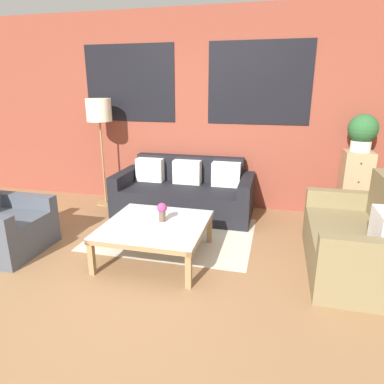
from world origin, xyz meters
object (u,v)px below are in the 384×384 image
drawer_cabinet (354,187)px  potted_plant (363,131)px  settee_vintage (357,241)px  flower_vase (162,210)px  couch_dark (185,194)px  armchair_corner (2,227)px  floor_lamp (99,115)px  coffee_table (155,228)px

drawer_cabinet → potted_plant: bearing=90.0°
settee_vintage → flower_vase: settee_vintage is taller
settee_vintage → couch_dark: bearing=150.9°
armchair_corner → drawer_cabinet: 4.35m
couch_dark → armchair_corner: size_ratio=2.29×
settee_vintage → floor_lamp: (-3.38, 1.24, 1.06)m
floor_lamp → flower_vase: 2.16m
couch_dark → floor_lamp: floor_lamp is taller
floor_lamp → drawer_cabinet: (3.58, 0.14, -0.89)m
coffee_table → floor_lamp: 2.25m
couch_dark → settee_vintage: bearing=-29.1°
settee_vintage → floor_lamp: bearing=159.8°
armchair_corner → coffee_table: bearing=8.7°
couch_dark → armchair_corner: armchair_corner is taller
floor_lamp → potted_plant: (3.58, 0.15, -0.15)m
armchair_corner → coffee_table: armchair_corner is taller
couch_dark → drawer_cabinet: 2.30m
floor_lamp → flower_vase: size_ratio=7.82×
settee_vintage → coffee_table: size_ratio=1.41×
potted_plant → coffee_table: bearing=-144.0°
coffee_table → potted_plant: (2.22, 1.61, 0.88)m
armchair_corner → floor_lamp: bearing=79.0°
settee_vintage → floor_lamp: size_ratio=0.93×
flower_vase → drawer_cabinet: bearing=35.3°
settee_vintage → armchair_corner: settee_vintage is taller
floor_lamp → drawer_cabinet: 3.69m
armchair_corner → coffee_table: (1.70, 0.26, 0.06)m
armchair_corner → potted_plant: size_ratio=1.78×
settee_vintage → armchair_corner: 3.75m
armchair_corner → settee_vintage: bearing=7.5°
settee_vintage → armchair_corner: size_ratio=1.76×
settee_vintage → coffee_table: bearing=-173.6°
settee_vintage → potted_plant: potted_plant is taller
drawer_cabinet → couch_dark: bearing=-174.2°
settee_vintage → drawer_cabinet: (0.21, 1.39, 0.17)m
couch_dark → flower_vase: (0.11, -1.31, 0.22)m
drawer_cabinet → potted_plant: potted_plant is taller
settee_vintage → coffee_table: (-2.02, -0.23, 0.03)m
coffee_table → flower_vase: flower_vase is taller
potted_plant → armchair_corner: bearing=-154.4°
armchair_corner → drawer_cabinet: drawer_cabinet is taller
armchair_corner → coffee_table: size_ratio=0.80×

